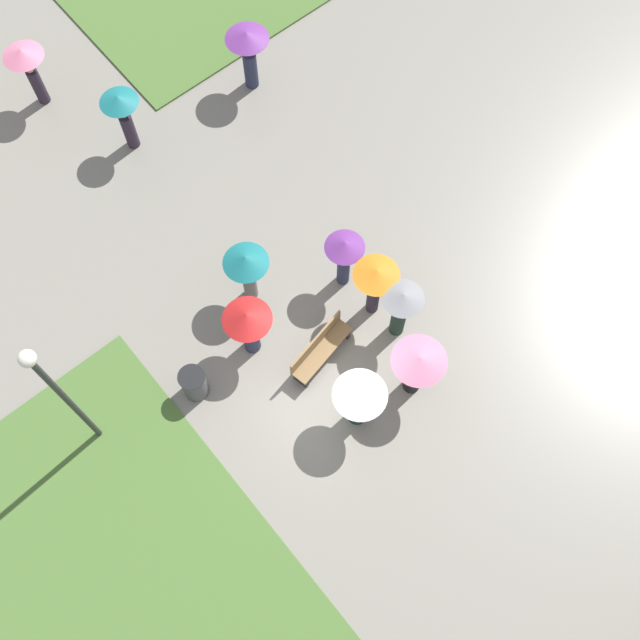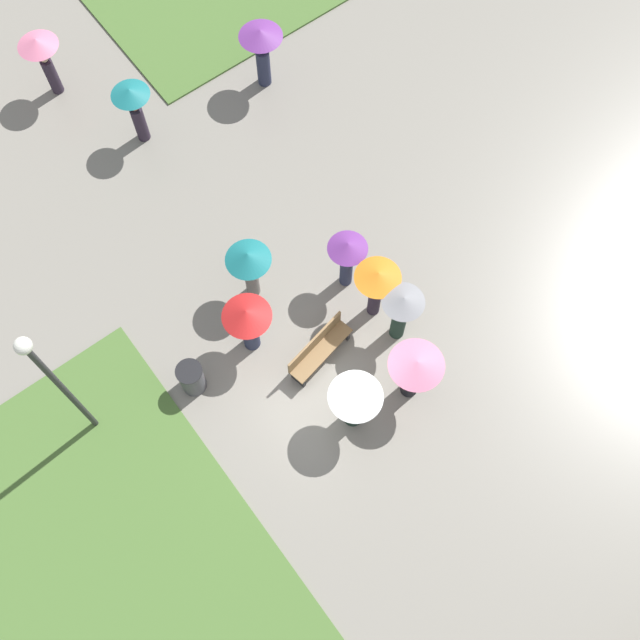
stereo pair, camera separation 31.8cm
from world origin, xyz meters
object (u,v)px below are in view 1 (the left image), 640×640
at_px(crowd_person_red, 248,324).
at_px(lone_walker_near_lawn, 123,112).
at_px(park_bench, 320,348).
at_px(crowd_person_grey, 401,306).
at_px(crowd_person_white, 359,399).
at_px(crowd_person_purple, 344,253).
at_px(lamp_post, 57,390).
at_px(crowd_person_pink, 417,366).
at_px(lone_walker_mid_plaza, 27,64).
at_px(crowd_person_orange, 376,281).
at_px(lone_walker_far_path, 248,49).
at_px(trash_bin, 194,384).
at_px(crowd_person_teal, 247,267).

distance_m(crowd_person_red, lone_walker_near_lawn, 6.39).
height_order(park_bench, crowd_person_grey, crowd_person_grey).
relative_size(crowd_person_white, crowd_person_purple, 0.97).
relative_size(lamp_post, crowd_person_grey, 2.57).
xyz_separation_m(park_bench, crowd_person_pink, (1.12, -1.85, 0.82)).
distance_m(crowd_person_pink, lone_walker_near_lawn, 9.37).
height_order(crowd_person_pink, lone_walker_mid_plaza, lone_walker_mid_plaza).
relative_size(crowd_person_grey, crowd_person_red, 1.05).
relative_size(crowd_person_white, crowd_person_grey, 0.93).
bearing_deg(crowd_person_white, crowd_person_red, -177.75).
bearing_deg(crowd_person_orange, park_bench, -58.95).
height_order(crowd_person_orange, lone_walker_far_path, crowd_person_orange).
bearing_deg(lamp_post, park_bench, -19.01).
bearing_deg(lone_walker_mid_plaza, trash_bin, -98.82).
bearing_deg(crowd_person_white, park_bench, 157.67).
relative_size(crowd_person_teal, crowd_person_pink, 1.02).
xyz_separation_m(crowd_person_red, lone_walker_far_path, (4.55, 5.87, 0.02)).
height_order(trash_bin, crowd_person_red, crowd_person_red).
bearing_deg(trash_bin, crowd_person_pink, -38.41).
distance_m(crowd_person_white, lone_walker_near_lawn, 9.08).
height_order(crowd_person_red, crowd_person_purple, crowd_person_purple).
height_order(park_bench, crowd_person_orange, crowd_person_orange).
bearing_deg(crowd_person_pink, crowd_person_red, -74.85).
xyz_separation_m(lamp_post, lone_walker_near_lawn, (4.89, 5.79, -1.81)).
relative_size(trash_bin, crowd_person_white, 0.53).
height_order(park_bench, lone_walker_mid_plaza, lone_walker_mid_plaza).
bearing_deg(park_bench, crowd_person_orange, -6.45).
xyz_separation_m(crowd_person_purple, crowd_person_teal, (-1.88, 1.09, 0.07)).
bearing_deg(crowd_person_purple, crowd_person_teal, -115.98).
bearing_deg(lone_walker_far_path, crowd_person_white, 162.38).
bearing_deg(lamp_post, crowd_person_teal, 6.84).
distance_m(lamp_post, lone_walker_mid_plaza, 9.43).
height_order(crowd_person_grey, lone_walker_mid_plaza, crowd_person_grey).
height_order(crowd_person_grey, crowd_person_orange, crowd_person_orange).
relative_size(park_bench, lone_walker_near_lawn, 0.94).
bearing_deg(crowd_person_red, crowd_person_orange, 179.42).
bearing_deg(crowd_person_pink, crowd_person_orange, -126.32).
bearing_deg(lone_walker_near_lawn, lone_walker_mid_plaza, -128.95).
distance_m(crowd_person_red, lone_walker_mid_plaza, 8.93).
height_order(crowd_person_orange, crowd_person_teal, crowd_person_orange).
bearing_deg(crowd_person_grey, lamp_post, -94.47).
relative_size(lone_walker_far_path, lone_walker_mid_plaza, 1.00).
xyz_separation_m(crowd_person_white, lone_walker_mid_plaza, (-0.68, 11.70, 0.12)).
relative_size(crowd_person_pink, lone_walker_mid_plaza, 0.96).
bearing_deg(crowd_person_pink, trash_bin, -58.53).
distance_m(park_bench, crowd_person_purple, 2.17).
relative_size(park_bench, crowd_person_purple, 0.96).
bearing_deg(lone_walker_mid_plaza, crowd_person_teal, -83.01).
distance_m(crowd_person_grey, crowd_person_teal, 3.47).
distance_m(trash_bin, crowd_person_pink, 4.84).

